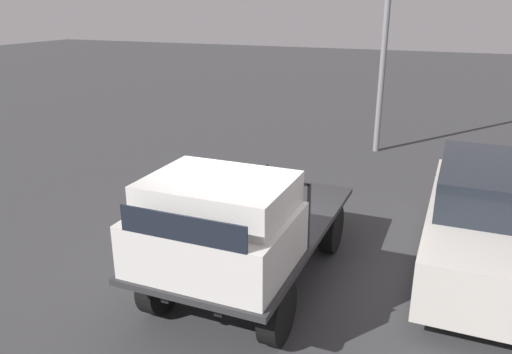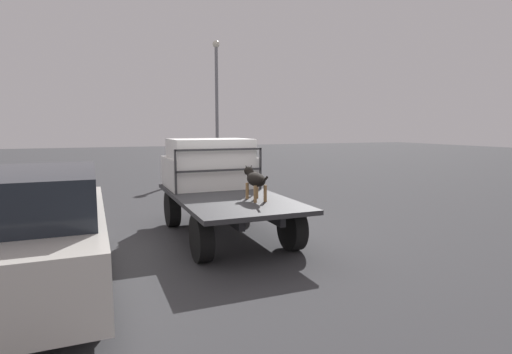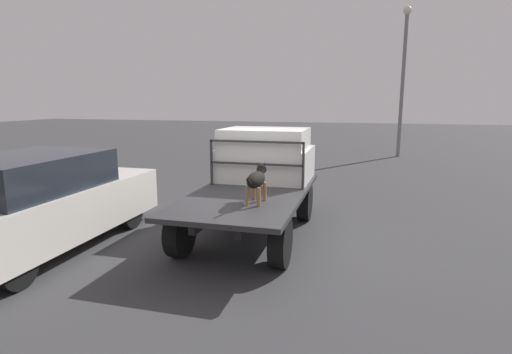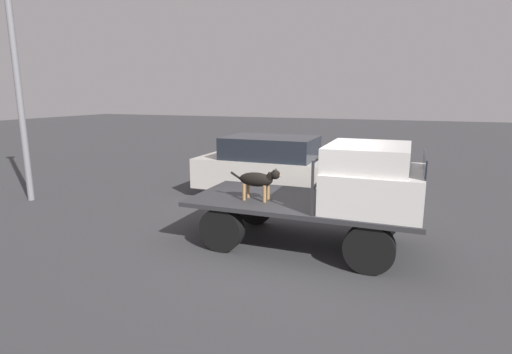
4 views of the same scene
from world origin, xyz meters
The scene contains 6 objects.
ground_plane centered at (0.00, 0.00, 0.00)m, with size 80.00×80.00×0.00m, color #38383A.
flatbed_truck centered at (0.00, 0.00, 0.62)m, with size 4.12×1.98×0.86m.
truck_cab centered at (1.19, 0.00, 1.37)m, with size 1.58×1.86×1.08m.
truck_headboard centered at (0.37, 0.00, 1.45)m, with size 0.04×1.86×0.90m.
dog centered at (-0.76, -0.32, 1.24)m, with size 1.00×0.26×0.63m.
parked_sedan centered at (-1.61, 3.23, 0.82)m, with size 4.41×1.86×1.64m.
Camera 1 is at (6.11, 2.57, 3.91)m, focal length 35.00 mm.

